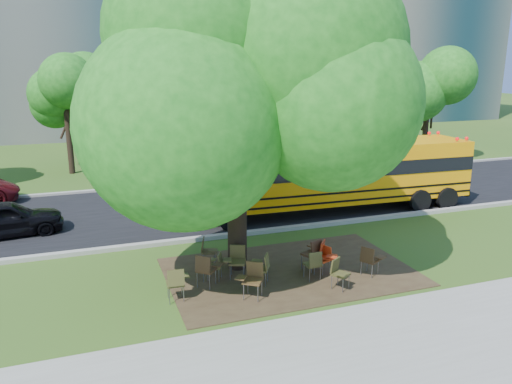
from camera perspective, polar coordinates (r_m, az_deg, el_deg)
name	(u,v)px	position (r m, az deg, el deg)	size (l,w,h in m)	color
ground	(252,270)	(14.80, -0.49, -8.93)	(160.00, 160.00, 0.00)	#2D5019
sidewalk	(333,363)	(10.74, 8.74, -18.74)	(60.00, 4.00, 0.04)	gray
dirt_patch	(290,272)	(14.70, 3.89, -9.07)	(7.00, 4.50, 0.03)	#382819
asphalt_road	(198,207)	(21.16, -6.69, -1.72)	(80.00, 8.00, 0.04)	black
kerb_near	(224,236)	(17.44, -3.72, -5.02)	(80.00, 0.25, 0.14)	gray
kerb_far	(179,184)	(25.03, -8.81, 0.85)	(80.00, 0.25, 0.14)	gray
building_main	(24,2)	(49.25, -25.03, 19.12)	(38.00, 16.00, 22.00)	slate
building_right	(346,1)	(58.63, 10.30, 20.69)	(30.00, 16.00, 25.00)	slate
bg_tree_2	(65,96)	(28.90, -20.97, 10.20)	(4.80, 4.80, 6.62)	black
bg_tree_3	(303,79)	(29.60, 5.45, 12.73)	(5.60, 5.60, 7.84)	black
bg_tree_4	(429,90)	(32.98, 19.14, 10.99)	(5.00, 5.00, 6.85)	black
main_tree	(236,91)	(13.79, -2.32, 11.50)	(7.20, 7.20, 8.78)	black
school_bus	(346,172)	(20.65, 10.23, 2.29)	(11.48, 3.01, 2.78)	orange
chair_0	(177,281)	(12.92, -9.07, -10.00)	(0.62, 0.53, 0.91)	#46431E
chair_1	(206,267)	(13.55, -5.71, -8.58)	(0.81, 0.64, 0.95)	#452C18
chair_2	(262,266)	(13.70, 0.73, -8.41)	(0.59, 0.75, 0.89)	brown
chair_3	(252,277)	(12.93, -0.42, -9.64)	(0.82, 0.65, 0.96)	#4B351A
chair_4	(314,262)	(14.06, 6.65, -7.96)	(0.56, 0.53, 0.86)	#48431F
chair_5	(339,271)	(13.59, 9.43, -8.90)	(0.57, 0.71, 0.86)	#413D1C
chair_6	(323,256)	(14.60, 7.66, -7.29)	(0.63, 0.55, 0.81)	red
chair_7	(370,258)	(14.56, 12.91, -7.38)	(0.73, 0.60, 0.89)	#402A16
chair_8	(216,263)	(14.03, -4.57, -8.13)	(0.52, 0.66, 0.80)	brown
chair_9	(236,258)	(14.11, -2.26, -7.59)	(0.75, 0.59, 0.94)	brown
chair_10	(207,249)	(14.99, -5.62, -6.49)	(0.53, 0.68, 0.86)	#463B1E
chair_11	(313,251)	(14.65, 6.59, -6.73)	(0.66, 0.76, 0.97)	#462A19
chair_12	(326,254)	(14.57, 8.04, -7.01)	(0.63, 0.80, 0.93)	red
black_car	(5,219)	(19.43, -26.75, -2.75)	(1.52, 3.79, 1.29)	black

